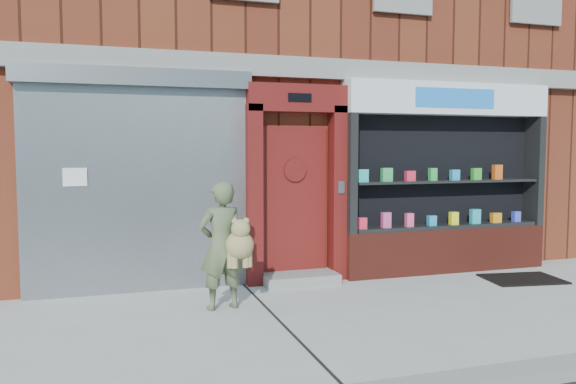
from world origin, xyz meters
name	(u,v)px	position (x,y,z in m)	size (l,w,h in m)	color
ground	(403,311)	(0.00, 0.00, 0.00)	(80.00, 80.00, 0.00)	#9E9E99
curb	(529,374)	(0.00, -2.15, 0.06)	(60.00, 0.30, 0.12)	gray
building	(269,55)	(0.00, 5.99, 4.00)	(12.00, 8.16, 8.00)	maroon
shutter_bay	(138,167)	(-3.00, 1.93, 1.72)	(3.10, 0.30, 3.04)	gray
red_door_bay	(296,184)	(-0.75, 1.86, 1.46)	(1.52, 0.58, 2.90)	#510F0D
pharmacy_bay	(445,186)	(1.75, 1.81, 1.37)	(3.50, 0.41, 3.00)	maroon
woman	(224,245)	(-2.06, 0.75, 0.80)	(0.68, 0.58, 1.58)	#566441
doormat	(522,279)	(2.52, 0.91, 0.01)	(1.10, 0.77, 0.03)	black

